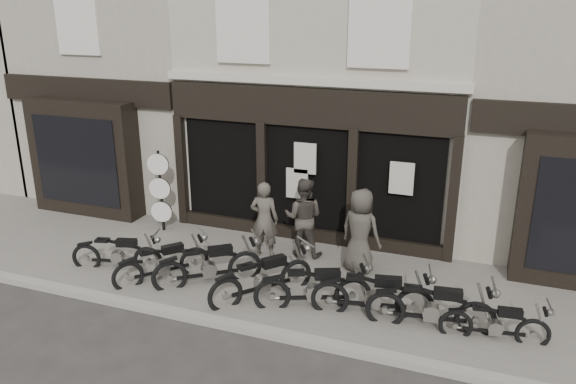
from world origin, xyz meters
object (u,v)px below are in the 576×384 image
(motorcycle_7, at_px, (496,327))
(man_centre, at_px, (303,217))
(man_right, at_px, (360,231))
(motorcycle_6, at_px, (432,311))
(motorcycle_0, at_px, (118,256))
(advert_sign_post, at_px, (161,195))
(motorcycle_3, at_px, (263,282))
(motorcycle_5, at_px, (373,299))
(motorcycle_1, at_px, (163,266))
(motorcycle_4, at_px, (314,292))
(motorcycle_2, at_px, (209,269))
(man_left, at_px, (264,219))

(motorcycle_7, bearing_deg, man_centre, 145.69)
(man_right, bearing_deg, motorcycle_6, 150.80)
(motorcycle_0, relative_size, advert_sign_post, 0.90)
(man_centre, xyz_separation_m, man_right, (1.43, -0.36, 0.01))
(motorcycle_3, relative_size, man_right, 1.03)
(motorcycle_3, xyz_separation_m, man_right, (1.55, 1.79, 0.62))
(motorcycle_0, height_order, motorcycle_5, motorcycle_5)
(motorcycle_3, xyz_separation_m, man_centre, (0.12, 2.16, 0.62))
(advert_sign_post, bearing_deg, man_centre, -16.31)
(motorcycle_1, height_order, motorcycle_4, motorcycle_4)
(motorcycle_2, relative_size, advert_sign_post, 0.88)
(motorcycle_3, height_order, motorcycle_5, motorcycle_3)
(motorcycle_3, height_order, motorcycle_6, same)
(motorcycle_0, relative_size, man_left, 1.13)
(man_left, distance_m, man_right, 2.27)
(motorcycle_1, height_order, advert_sign_post, advert_sign_post)
(motorcycle_1, height_order, motorcycle_7, motorcycle_1)
(motorcycle_3, bearing_deg, motorcycle_7, -50.43)
(motorcycle_2, height_order, motorcycle_7, motorcycle_2)
(motorcycle_1, bearing_deg, motorcycle_2, -41.61)
(motorcycle_0, relative_size, motorcycle_6, 0.87)
(motorcycle_2, bearing_deg, motorcycle_1, 150.95)
(man_right, bearing_deg, motorcycle_1, 41.20)
(motorcycle_0, relative_size, motorcycle_4, 0.94)
(motorcycle_1, bearing_deg, man_centre, -8.42)
(motorcycle_0, height_order, advert_sign_post, advert_sign_post)
(man_left, bearing_deg, man_centre, -166.52)
(motorcycle_0, distance_m, motorcycle_6, 6.84)
(motorcycle_7, distance_m, man_left, 5.48)
(motorcycle_7, relative_size, advert_sign_post, 0.84)
(advert_sign_post, bearing_deg, motorcycle_3, -45.37)
(motorcycle_1, bearing_deg, motorcycle_5, -48.89)
(motorcycle_0, bearing_deg, motorcycle_1, -18.74)
(motorcycle_5, height_order, man_left, man_left)
(motorcycle_1, relative_size, motorcycle_4, 0.82)
(advert_sign_post, bearing_deg, motorcycle_6, -32.00)
(motorcycle_5, distance_m, man_right, 1.94)
(motorcycle_7, bearing_deg, motorcycle_6, 172.43)
(motorcycle_0, xyz_separation_m, motorcycle_6, (6.84, -0.05, 0.05))
(motorcycle_2, bearing_deg, man_left, 33.63)
(motorcycle_4, relative_size, advert_sign_post, 0.96)
(motorcycle_2, relative_size, motorcycle_5, 0.86)
(motorcycle_7, bearing_deg, motorcycle_1, 172.43)
(motorcycle_2, bearing_deg, motorcycle_4, -41.80)
(motorcycle_6, height_order, man_right, man_right)
(man_right, height_order, advert_sign_post, advert_sign_post)
(motorcycle_1, bearing_deg, motorcycle_7, -49.99)
(motorcycle_1, distance_m, motorcycle_5, 4.54)
(motorcycle_5, relative_size, man_right, 1.22)
(motorcycle_1, xyz_separation_m, motorcycle_5, (4.54, 0.11, 0.04))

